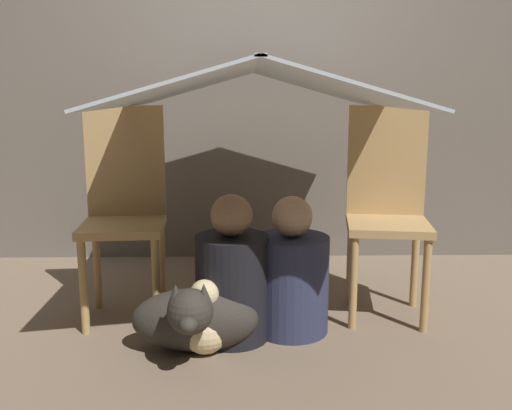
% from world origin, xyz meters
% --- Properties ---
extents(ground_plane, '(8.80, 8.80, 0.00)m').
position_xyz_m(ground_plane, '(0.00, 0.00, 0.00)').
color(ground_plane, '#7A6651').
extents(wall_back, '(7.00, 0.05, 2.50)m').
position_xyz_m(wall_back, '(0.00, 1.20, 1.25)').
color(wall_back, '#6B6056').
rests_on(wall_back, ground_plane).
extents(chair_left, '(0.39, 0.39, 0.98)m').
position_xyz_m(chair_left, '(-0.61, 0.24, 0.53)').
color(chair_left, tan).
rests_on(chair_left, ground_plane).
extents(chair_right, '(0.41, 0.41, 0.98)m').
position_xyz_m(chair_right, '(0.61, 0.23, 0.53)').
color(chair_right, tan).
rests_on(chair_right, ground_plane).
extents(sheet_canopy, '(1.21, 1.48, 0.18)m').
position_xyz_m(sheet_canopy, '(0.00, 0.16, 1.07)').
color(sheet_canopy, silver).
extents(person_front, '(0.31, 0.31, 0.63)m').
position_xyz_m(person_front, '(-0.11, -0.06, 0.26)').
color(person_front, black).
rests_on(person_front, ground_plane).
extents(person_second, '(0.33, 0.33, 0.61)m').
position_xyz_m(person_second, '(0.15, 0.01, 0.25)').
color(person_second, '#2D3351').
rests_on(person_second, ground_plane).
extents(dog, '(0.52, 0.43, 0.35)m').
position_xyz_m(dog, '(-0.25, -0.21, 0.15)').
color(dog, '#332D28').
rests_on(dog, ground_plane).
extents(plush_toy, '(0.20, 0.20, 0.31)m').
position_xyz_m(plush_toy, '(-0.21, -0.20, 0.12)').
color(plush_toy, beige).
rests_on(plush_toy, ground_plane).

